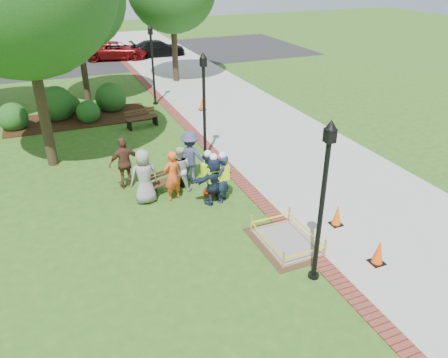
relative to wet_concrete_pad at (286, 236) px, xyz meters
name	(u,v)px	position (x,y,z in m)	size (l,w,h in m)	color
ground	(224,228)	(-1.35, 1.43, -0.23)	(100.00, 100.00, 0.00)	#285116
sidewalk	(239,111)	(3.65, 11.43, -0.22)	(6.00, 60.00, 0.02)	#9E9E99
brick_edging	(180,119)	(0.40, 11.43, -0.22)	(0.50, 60.00, 0.03)	maroon
mulch_bed	(79,119)	(-4.35, 13.43, -0.21)	(7.00, 3.00, 0.05)	#381E0F
parking_lot	(97,58)	(-1.35, 28.43, -0.23)	(36.00, 12.00, 0.01)	black
wet_concrete_pad	(286,236)	(0.00, 0.00, 0.00)	(1.73, 2.32, 0.55)	#47331E
bench_near	(167,185)	(-2.31, 4.35, 0.00)	(1.41, 0.88, 0.73)	#552E1D
bench_far	(142,122)	(-1.61, 11.09, 0.03)	(1.61, 0.78, 0.83)	#53321C
cone_front	(378,252)	(1.78, -1.75, 0.12)	(0.38, 0.38, 0.74)	black
cone_back	(337,216)	(1.89, 0.24, 0.10)	(0.35, 0.35, 0.70)	black
cone_far	(202,104)	(1.96, 12.41, 0.12)	(0.38, 0.38, 0.74)	black
toolbox	(209,192)	(-1.03, 3.50, -0.13)	(0.41, 0.23, 0.21)	#A1270C
lamp_near	(323,193)	(-0.10, -1.57, 2.25)	(0.28, 0.28, 4.26)	black
lamp_mid	(204,100)	(-0.10, 6.43, 2.25)	(0.28, 0.28, 4.26)	black
lamp_far	(152,59)	(-0.10, 14.43, 2.25)	(0.28, 0.28, 4.26)	black
shrub_a	(15,129)	(-7.30, 13.12, -0.23)	(1.39, 1.39, 1.39)	#134416
shrub_b	(59,119)	(-5.28, 13.91, -0.23)	(1.80, 1.80, 1.80)	#134416
shrub_c	(90,122)	(-3.88, 12.86, -0.23)	(1.15, 1.15, 1.15)	#134416
shrub_d	(112,110)	(-2.53, 14.24, -0.23)	(1.60, 1.60, 1.60)	#134416
shrub_e	(72,114)	(-4.60, 14.47, -0.23)	(1.06, 1.06, 1.06)	#134416
casual_person_a	(144,177)	(-3.15, 3.90, 0.71)	(0.61, 0.40, 1.88)	gray
casual_person_b	(172,176)	(-2.25, 3.72, 0.64)	(0.65, 0.54, 1.75)	#ED521B
casual_person_c	(180,169)	(-1.81, 4.27, 0.58)	(0.61, 0.53, 1.62)	silver
casual_person_d	(125,163)	(-3.53, 5.19, 0.70)	(0.63, 0.44, 1.87)	brown
casual_person_e	(190,156)	(-1.23, 4.85, 0.71)	(0.71, 0.67, 1.88)	#373A60
hivis_worker_a	(214,179)	(-1.07, 2.96, 0.66)	(0.58, 0.43, 1.80)	#192141
hivis_worker_b	(222,177)	(-0.77, 2.96, 0.67)	(0.61, 0.62, 1.81)	#192942
hivis_worker_c	(208,175)	(-1.14, 3.28, 0.66)	(0.62, 0.56, 1.79)	#152039
parked_car_b	(41,65)	(-5.68, 27.40, -0.23)	(4.93, 2.14, 1.61)	#AAAAAF
parked_car_c	(118,59)	(0.13, 27.29, -0.23)	(4.56, 1.98, 1.49)	maroon
parked_car_d	(158,56)	(3.48, 27.23, -0.23)	(4.29, 1.87, 1.40)	black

